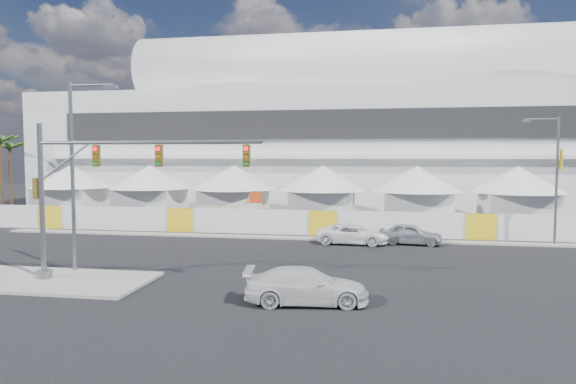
% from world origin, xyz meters
% --- Properties ---
extents(ground, '(160.00, 160.00, 0.00)m').
position_xyz_m(ground, '(0.00, 0.00, 0.00)').
color(ground, black).
rests_on(ground, ground).
extents(median_island, '(10.00, 5.00, 0.15)m').
position_xyz_m(median_island, '(-6.00, -3.00, 0.07)').
color(median_island, gray).
rests_on(median_island, ground).
extents(far_curb, '(80.00, 1.20, 0.12)m').
position_xyz_m(far_curb, '(20.00, 12.50, 0.06)').
color(far_curb, gray).
rests_on(far_curb, ground).
extents(stadium, '(80.00, 24.80, 21.98)m').
position_xyz_m(stadium, '(8.71, 41.50, 9.45)').
color(stadium, silver).
rests_on(stadium, ground).
extents(tent_row, '(53.40, 8.40, 5.40)m').
position_xyz_m(tent_row, '(0.50, 24.00, 3.15)').
color(tent_row, silver).
rests_on(tent_row, ground).
extents(hoarding_fence, '(70.00, 0.25, 2.00)m').
position_xyz_m(hoarding_fence, '(6.00, 14.50, 1.00)').
color(hoarding_fence, silver).
rests_on(hoarding_fence, ground).
extents(palm_cluster, '(10.60, 10.60, 8.55)m').
position_xyz_m(palm_cluster, '(-33.46, 29.50, 6.88)').
color(palm_cluster, '#47331E').
rests_on(palm_cluster, ground).
extents(sedan_silver, '(2.25, 4.61, 1.51)m').
position_xyz_m(sedan_silver, '(12.62, 11.43, 0.76)').
color(sedan_silver, silver).
rests_on(sedan_silver, ground).
extents(pickup_curb, '(2.73, 5.32, 1.44)m').
position_xyz_m(pickup_curb, '(8.53, 10.94, 0.72)').
color(pickup_curb, white).
rests_on(pickup_curb, ground).
extents(pickup_near, '(2.89, 5.57, 1.54)m').
position_xyz_m(pickup_near, '(7.22, -4.55, 0.77)').
color(pickup_near, silver).
rests_on(pickup_near, ground).
extents(lot_car_a, '(2.04, 4.22, 1.33)m').
position_xyz_m(lot_car_a, '(17.97, 19.83, 0.67)').
color(lot_car_a, white).
rests_on(lot_car_a, ground).
extents(traffic_mast, '(11.76, 0.76, 7.82)m').
position_xyz_m(traffic_mast, '(-4.02, -2.85, 4.57)').
color(traffic_mast, gray).
rests_on(traffic_mast, median_island).
extents(streetlight_median, '(2.81, 0.28, 10.17)m').
position_xyz_m(streetlight_median, '(-5.76, -0.80, 5.99)').
color(streetlight_median, slate).
rests_on(streetlight_median, median_island).
extents(streetlight_curb, '(2.70, 0.61, 9.12)m').
position_xyz_m(streetlight_curb, '(22.41, 12.50, 5.29)').
color(streetlight_curb, slate).
rests_on(streetlight_curb, ground).
extents(boom_lift, '(6.75, 1.72, 3.41)m').
position_xyz_m(boom_lift, '(-3.63, 15.76, 0.92)').
color(boom_lift, '#C94112').
rests_on(boom_lift, ground).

